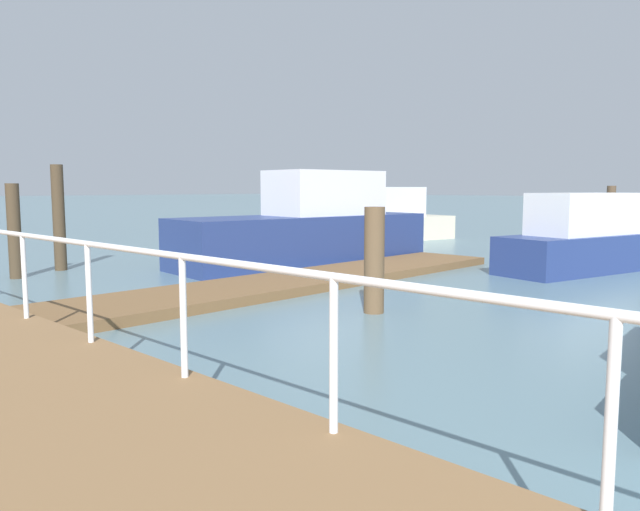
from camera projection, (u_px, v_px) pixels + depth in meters
The scene contains 10 objects.
floating_dock at pixel (293, 282), 12.72m from camera, with size 12.25×2.00×0.18m, color brown.
boardwalk_railing at pixel (53, 257), 7.02m from camera, with size 0.06×22.76×1.08m.
dock_piling_0 at pixel (59, 218), 15.10m from camera, with size 0.29×0.29×2.60m, color #473826.
dock_piling_1 at pixel (375, 225), 19.54m from camera, with size 0.29×0.29×1.69m, color brown.
dock_piling_2 at pixel (14, 231), 13.73m from camera, with size 0.29×0.29×2.13m, color #473826.
dock_piling_3 at pixel (610, 221), 18.28m from camera, with size 0.25×0.25×2.10m, color brown.
dock_piling_4 at pixel (374, 260), 9.94m from camera, with size 0.33×0.33×1.73m, color brown.
moored_boat_0 at pixel (308, 229), 16.49m from camera, with size 7.42×2.99×2.49m.
moored_boat_3 at pixel (383, 222), 23.57m from camera, with size 6.64×2.94×2.07m.
moored_boat_4 at pixel (601, 241), 15.34m from camera, with size 6.99×3.15×1.91m.
Camera 1 is at (-6.07, 1.29, 2.03)m, focal length 34.49 mm.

